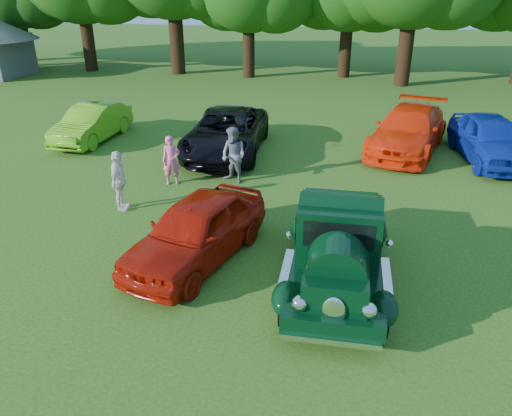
% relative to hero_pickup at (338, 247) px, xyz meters
% --- Properties ---
extents(ground, '(120.00, 120.00, 0.00)m').
position_rel_hero_pickup_xyz_m(ground, '(-1.27, -0.09, -0.84)').
color(ground, '#2D5112').
rests_on(ground, ground).
extents(hero_pickup, '(2.32, 4.99, 1.95)m').
position_rel_hero_pickup_xyz_m(hero_pickup, '(0.00, 0.00, 0.00)').
color(hero_pickup, black).
rests_on(hero_pickup, ground).
extents(red_convertible, '(2.94, 4.68, 1.48)m').
position_rel_hero_pickup_xyz_m(red_convertible, '(-3.22, 0.39, -0.10)').
color(red_convertible, '#A61407').
rests_on(red_convertible, ground).
extents(back_car_lime, '(1.71, 4.33, 1.40)m').
position_rel_hero_pickup_xyz_m(back_car_lime, '(-9.98, 8.61, -0.14)').
color(back_car_lime, '#52A315').
rests_on(back_car_lime, ground).
extents(back_car_black, '(2.82, 5.75, 1.57)m').
position_rel_hero_pickup_xyz_m(back_car_black, '(-4.33, 8.06, -0.06)').
color(back_car_black, black).
rests_on(back_car_black, ground).
extents(back_car_orange, '(3.73, 5.94, 1.60)m').
position_rel_hero_pickup_xyz_m(back_car_orange, '(2.32, 9.52, -0.04)').
color(back_car_orange, red).
rests_on(back_car_orange, ground).
extents(back_car_blue, '(2.47, 4.97, 1.63)m').
position_rel_hero_pickup_xyz_m(back_car_blue, '(5.08, 8.89, -0.03)').
color(back_car_blue, '#0D2696').
rests_on(back_car_blue, ground).
extents(spectator_pink, '(0.67, 0.57, 1.56)m').
position_rel_hero_pickup_xyz_m(spectator_pink, '(-5.32, 4.75, -0.07)').
color(spectator_pink, '#EB6090').
rests_on(spectator_pink, ground).
extents(spectator_grey, '(1.10, 1.03, 1.79)m').
position_rel_hero_pickup_xyz_m(spectator_grey, '(-3.42, 5.23, 0.05)').
color(spectator_grey, slate).
rests_on(spectator_grey, ground).
extents(spectator_white, '(0.57, 1.06, 1.72)m').
position_rel_hero_pickup_xyz_m(spectator_white, '(-6.11, 2.65, 0.02)').
color(spectator_white, silver).
rests_on(spectator_white, ground).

